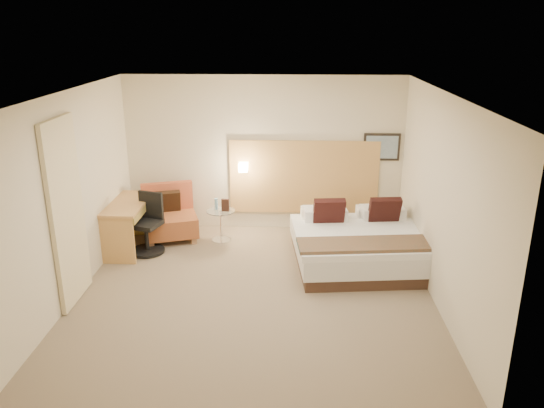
{
  "coord_description": "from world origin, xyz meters",
  "views": [
    {
      "loc": [
        0.49,
        -6.47,
        3.5
      ],
      "look_at": [
        0.21,
        0.66,
        1.06
      ],
      "focal_mm": 35.0,
      "sensor_mm": 36.0,
      "label": 1
    }
  ],
  "objects_px": {
    "bed": "(359,243)",
    "side_table": "(221,224)",
    "lounge_chair": "(170,218)",
    "desk": "(129,212)",
    "desk_chair": "(148,229)"
  },
  "relations": [
    {
      "from": "lounge_chair",
      "to": "side_table",
      "type": "xyz_separation_m",
      "value": [
        0.89,
        -0.09,
        -0.07
      ]
    },
    {
      "from": "lounge_chair",
      "to": "bed",
      "type": "bearing_deg",
      "value": -15.76
    },
    {
      "from": "bed",
      "to": "desk",
      "type": "bearing_deg",
      "value": 173.74
    },
    {
      "from": "desk",
      "to": "lounge_chair",
      "type": "bearing_deg",
      "value": 42.19
    },
    {
      "from": "lounge_chair",
      "to": "desk",
      "type": "distance_m",
      "value": 0.76
    },
    {
      "from": "bed",
      "to": "side_table",
      "type": "height_order",
      "value": "bed"
    },
    {
      "from": "bed",
      "to": "desk",
      "type": "xyz_separation_m",
      "value": [
        -3.64,
        0.4,
        0.31
      ]
    },
    {
      "from": "desk",
      "to": "desk_chair",
      "type": "xyz_separation_m",
      "value": [
        0.31,
        -0.12,
        -0.23
      ]
    },
    {
      "from": "side_table",
      "to": "desk_chair",
      "type": "relative_size",
      "value": 0.56
    },
    {
      "from": "bed",
      "to": "lounge_chair",
      "type": "relative_size",
      "value": 2.04
    },
    {
      "from": "lounge_chair",
      "to": "desk_chair",
      "type": "xyz_separation_m",
      "value": [
        -0.22,
        -0.59,
        0.03
      ]
    },
    {
      "from": "desk",
      "to": "desk_chair",
      "type": "bearing_deg",
      "value": -20.47
    },
    {
      "from": "desk",
      "to": "side_table",
      "type": "bearing_deg",
      "value": 15.29
    },
    {
      "from": "bed",
      "to": "desk_chair",
      "type": "height_order",
      "value": "bed"
    },
    {
      "from": "bed",
      "to": "side_table",
      "type": "distance_m",
      "value": 2.36
    }
  ]
}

